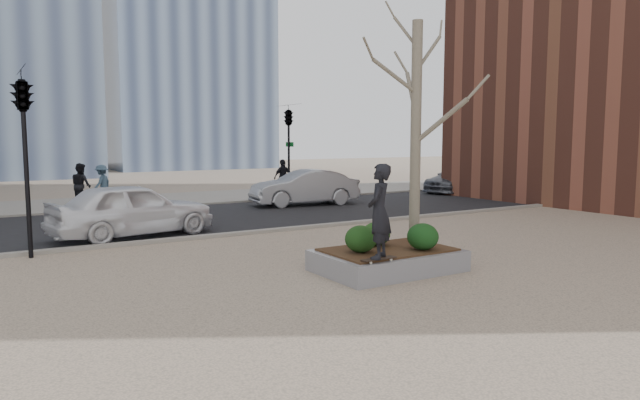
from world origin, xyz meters
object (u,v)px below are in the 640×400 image
skateboarder (379,211)px  police_car (133,209)px  planter (388,261)px  skateboard (379,260)px

skateboarder → police_car: size_ratio=0.40×
police_car → planter: bearing=-163.6°
planter → skateboard: skateboard is taller
skateboarder → planter: bearing=-176.3°
skateboarder → police_car: skateboarder is taller
planter → police_car: police_car is taller
skateboarder → police_car: bearing=-110.5°
skateboard → police_car: size_ratio=0.17×
skateboard → skateboarder: bearing=0.0°
planter → skateboard: 1.23m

